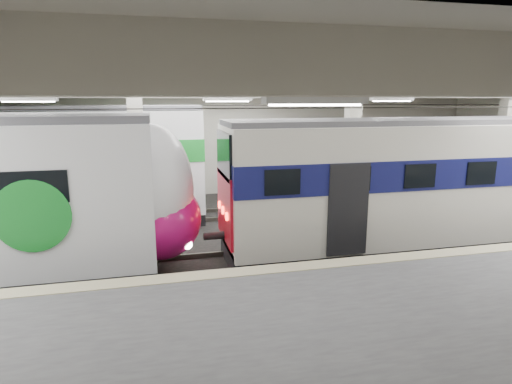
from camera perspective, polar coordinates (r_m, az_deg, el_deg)
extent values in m
cube|color=black|center=(13.43, -2.08, -9.63)|extent=(36.00, 24.00, 0.10)
cube|color=silver|center=(12.46, -2.28, 14.99)|extent=(36.00, 24.00, 0.20)
cube|color=beige|center=(22.46, -7.14, 6.59)|extent=(30.00, 0.10, 5.50)
cube|color=#4B4B4E|center=(7.62, 8.30, -23.34)|extent=(30.00, 7.00, 1.10)
cube|color=#CABB8E|center=(10.05, 1.54, -10.27)|extent=(30.00, 0.50, 0.02)
cube|color=beige|center=(15.39, -15.43, 3.60)|extent=(0.50, 0.50, 5.50)
cube|color=beige|center=(17.06, 12.57, 4.57)|extent=(0.50, 0.50, 5.50)
cube|color=beige|center=(21.06, 30.06, 4.64)|extent=(0.50, 0.50, 5.50)
cube|color=beige|center=(12.45, -2.27, 13.61)|extent=(30.00, 18.00, 0.50)
cube|color=#59544C|center=(13.38, -2.08, -9.12)|extent=(30.00, 1.52, 0.16)
cube|color=#59544C|center=(18.54, -5.39, -3.00)|extent=(30.00, 1.52, 0.16)
cylinder|color=black|center=(12.45, -2.25, 11.08)|extent=(30.00, 0.03, 0.03)
cylinder|color=black|center=(17.88, -5.70, 11.42)|extent=(30.00, 0.03, 0.03)
cube|color=white|center=(10.49, -0.12, 12.05)|extent=(26.00, 8.40, 0.12)
ellipsoid|color=white|center=(12.48, -13.50, 0.24)|extent=(2.28, 2.81, 3.78)
ellipsoid|color=#BB0F65|center=(12.68, -12.76, -3.48)|extent=(2.42, 2.87, 2.32)
cylinder|color=green|center=(11.48, -27.72, -2.90)|extent=(1.78, 0.06, 1.78)
cube|color=silver|center=(15.08, 21.07, 1.48)|extent=(12.97, 2.84, 3.69)
cube|color=#121552|center=(15.01, 21.20, 3.14)|extent=(13.01, 2.90, 0.90)
cube|color=#AE0B1D|center=(12.76, -4.18, -1.95)|extent=(0.08, 2.42, 2.03)
cube|color=black|center=(12.47, -4.29, 4.97)|extent=(0.08, 2.27, 1.33)
cube|color=#4C4C51|center=(14.87, 21.65, 8.79)|extent=(12.97, 2.22, 0.16)
cube|color=black|center=(15.56, 20.50, -5.75)|extent=(12.97, 1.99, 0.70)
cube|color=white|center=(18.75, -30.59, 3.09)|extent=(14.83, 3.00, 4.02)
cube|color=green|center=(18.69, -30.77, 4.69)|extent=(14.87, 3.06, 0.85)
cube|color=black|center=(19.17, -29.86, -3.44)|extent=(14.83, 2.68, 0.60)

